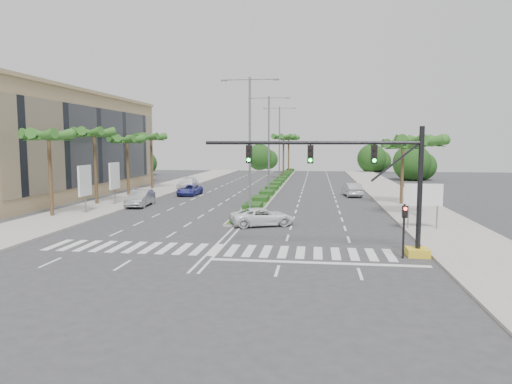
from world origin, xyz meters
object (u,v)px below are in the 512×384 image
car_parked_c (190,190)px  car_parked_b (140,198)px  car_right (352,190)px  car_parked_d (188,183)px  car_parked_a (140,198)px  car_crossing (263,217)px

car_parked_c → car_parked_b: bearing=-98.5°
car_parked_b → car_right: (21.77, 11.76, -0.03)m
car_right → car_parked_d: bearing=-22.2°
car_parked_a → car_crossing: bearing=-39.4°
car_parked_c → car_parked_d: (-2.36, 7.44, 0.15)m
car_parked_a → car_parked_d: car_parked_a is taller
car_crossing → car_parked_a: bearing=32.7°
car_parked_a → car_parked_d: size_ratio=0.89×
car_parked_b → car_parked_c: 10.41m
car_crossing → car_right: size_ratio=1.01×
car_parked_d → car_crossing: car_parked_d is taller
car_parked_b → car_crossing: car_parked_b is taller
car_parked_c → car_parked_a: bearing=-99.6°
car_parked_c → car_crossing: size_ratio=0.94×
car_parked_d → car_crossing: 30.08m
car_parked_c → car_crossing: 22.41m
car_parked_b → car_parked_d: (-0.14, 17.61, -0.04)m
car_parked_b → car_right: bearing=24.0°
car_parked_c → car_parked_d: 7.81m
car_parked_c → car_right: bearing=8.4°
car_parked_a → car_crossing: size_ratio=0.98×
car_parked_b → car_crossing: size_ratio=1.02×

